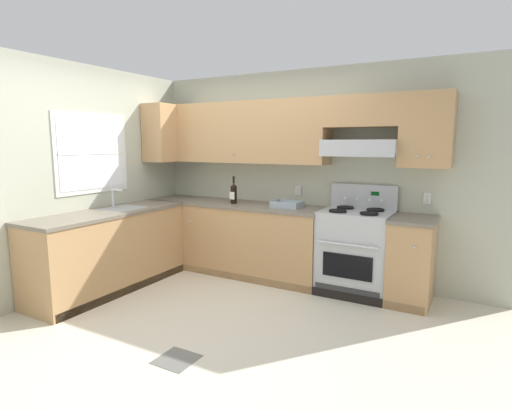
% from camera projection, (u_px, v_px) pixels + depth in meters
% --- Properties ---
extents(ground_plane, '(7.04, 7.04, 0.00)m').
position_uv_depth(ground_plane, '(198.00, 309.00, 4.14)').
color(ground_plane, beige).
extents(floor_accent_tile, '(0.30, 0.30, 0.01)m').
position_uv_depth(floor_accent_tile, '(177.00, 359.00, 3.18)').
color(floor_accent_tile, slate).
rests_on(floor_accent_tile, ground_plane).
extents(wall_back, '(4.68, 0.57, 2.55)m').
position_uv_depth(wall_back, '(296.00, 159.00, 5.05)').
color(wall_back, '#B7BAA3').
rests_on(wall_back, ground_plane).
extents(wall_left, '(0.47, 4.00, 2.55)m').
position_uv_depth(wall_left, '(100.00, 170.00, 4.90)').
color(wall_left, '#B7BAA3').
rests_on(wall_left, ground_plane).
extents(counter_back_run, '(3.60, 0.65, 0.91)m').
position_uv_depth(counter_back_run, '(257.00, 241.00, 5.15)').
color(counter_back_run, tan).
rests_on(counter_back_run, ground_plane).
extents(counter_left_run, '(0.63, 1.91, 1.13)m').
position_uv_depth(counter_left_run, '(110.00, 250.00, 4.67)').
color(counter_left_run, tan).
rests_on(counter_left_run, ground_plane).
extents(stove, '(0.76, 0.62, 1.20)m').
position_uv_depth(stove, '(355.00, 251.00, 4.55)').
color(stove, '#B7BABC').
rests_on(stove, ground_plane).
extents(wine_bottle, '(0.08, 0.08, 0.35)m').
position_uv_depth(wine_bottle, '(234.00, 193.00, 5.16)').
color(wine_bottle, black).
rests_on(wine_bottle, counter_back_run).
extents(bowl, '(0.34, 0.26, 0.07)m').
position_uv_depth(bowl, '(287.00, 205.00, 4.88)').
color(bowl, '#9EADB7').
rests_on(bowl, counter_back_run).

